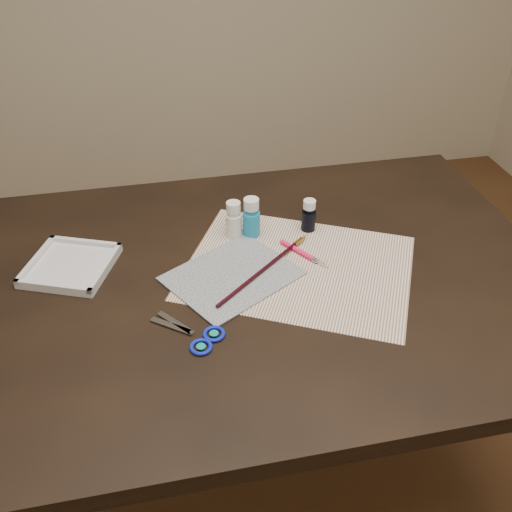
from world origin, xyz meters
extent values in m
cube|color=#422614|center=(0.00, 0.00, -0.01)|extent=(3.50, 3.50, 0.02)
cube|color=black|center=(0.00, 0.00, 0.38)|extent=(1.30, 0.90, 0.75)
cube|color=white|center=(0.10, 0.01, 0.75)|extent=(0.59, 0.54, 0.00)
cube|color=black|center=(-0.05, 0.00, 0.75)|extent=(0.32, 0.30, 0.00)
cylinder|color=white|center=(-0.02, 0.16, 0.80)|extent=(0.05, 0.05, 0.09)
cylinder|color=#1A8ABB|center=(0.02, 0.15, 0.80)|extent=(0.05, 0.05, 0.10)
cylinder|color=black|center=(0.16, 0.14, 0.79)|extent=(0.04, 0.04, 0.08)
cube|color=silver|center=(-0.39, 0.10, 0.76)|extent=(0.22, 0.22, 0.02)
camera|label=1|loc=(-0.20, -0.94, 1.51)|focal=40.00mm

